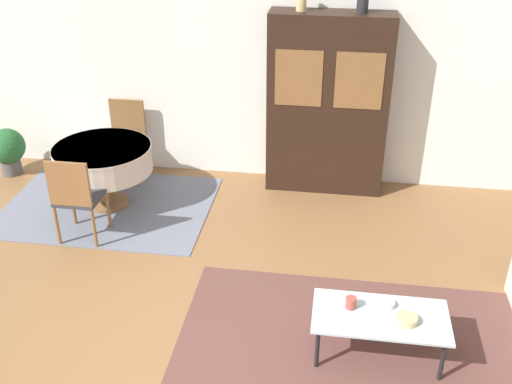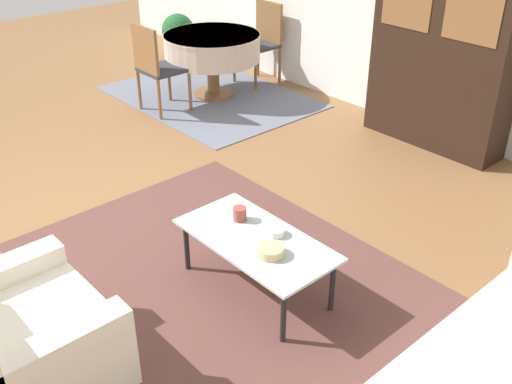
{
  "view_description": "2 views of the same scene",
  "coord_description": "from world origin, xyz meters",
  "px_view_note": "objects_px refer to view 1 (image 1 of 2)",
  "views": [
    {
      "loc": [
        0.88,
        -3.26,
        3.55
      ],
      "look_at": [
        0.2,
        1.4,
        0.95
      ],
      "focal_mm": 42.0,
      "sensor_mm": 36.0,
      "label": 1
    },
    {
      "loc": [
        3.69,
        -1.6,
        2.56
      ],
      "look_at": [
        1.33,
        0.51,
        0.75
      ],
      "focal_mm": 42.0,
      "sensor_mm": 36.0,
      "label": 2
    }
  ],
  "objects_px": {
    "vase_short": "(363,3)",
    "potted_plant": "(8,149)",
    "dining_chair_far": "(126,135)",
    "coffee_table": "(380,319)",
    "cup": "(351,303)",
    "bowl": "(407,320)",
    "dining_table": "(103,159)",
    "display_cabinet": "(327,105)",
    "bowl_small": "(387,304)",
    "dining_chair_near": "(76,194)"
  },
  "relations": [
    {
      "from": "bowl",
      "to": "bowl_small",
      "type": "xyz_separation_m",
      "value": [
        -0.14,
        0.17,
        -0.01
      ]
    },
    {
      "from": "display_cabinet",
      "to": "cup",
      "type": "distance_m",
      "value": 2.89
    },
    {
      "from": "dining_chair_far",
      "to": "coffee_table",
      "type": "bearing_deg",
      "value": 137.26
    },
    {
      "from": "bowl_small",
      "to": "potted_plant",
      "type": "height_order",
      "value": "potted_plant"
    },
    {
      "from": "coffee_table",
      "to": "bowl_small",
      "type": "bearing_deg",
      "value": 65.84
    },
    {
      "from": "dining_chair_near",
      "to": "cup",
      "type": "distance_m",
      "value": 3.07
    },
    {
      "from": "dining_table",
      "to": "bowl",
      "type": "relative_size",
      "value": 6.66
    },
    {
      "from": "bowl_small",
      "to": "bowl",
      "type": "bearing_deg",
      "value": -51.27
    },
    {
      "from": "bowl_small",
      "to": "potted_plant",
      "type": "distance_m",
      "value": 5.27
    },
    {
      "from": "coffee_table",
      "to": "dining_chair_far",
      "type": "distance_m",
      "value": 4.17
    },
    {
      "from": "bowl",
      "to": "dining_chair_far",
      "type": "bearing_deg",
      "value": 138.47
    },
    {
      "from": "dining_table",
      "to": "dining_chair_far",
      "type": "bearing_deg",
      "value": 90.0
    },
    {
      "from": "display_cabinet",
      "to": "cup",
      "type": "height_order",
      "value": "display_cabinet"
    },
    {
      "from": "dining_chair_far",
      "to": "potted_plant",
      "type": "bearing_deg",
      "value": 7.49
    },
    {
      "from": "dining_chair_far",
      "to": "vase_short",
      "type": "distance_m",
      "value": 3.26
    },
    {
      "from": "cup",
      "to": "potted_plant",
      "type": "xyz_separation_m",
      "value": [
        -4.35,
        2.56,
        -0.1
      ]
    },
    {
      "from": "display_cabinet",
      "to": "dining_chair_near",
      "type": "relative_size",
      "value": 2.2
    },
    {
      "from": "bowl",
      "to": "coffee_table",
      "type": "bearing_deg",
      "value": 164.28
    },
    {
      "from": "dining_chair_near",
      "to": "cup",
      "type": "relative_size",
      "value": 10.26
    },
    {
      "from": "vase_short",
      "to": "potted_plant",
      "type": "xyz_separation_m",
      "value": [
        -4.31,
        -0.24,
        -1.88
      ]
    },
    {
      "from": "vase_short",
      "to": "potted_plant",
      "type": "distance_m",
      "value": 4.71
    },
    {
      "from": "dining_chair_far",
      "to": "cup",
      "type": "height_order",
      "value": "dining_chair_far"
    },
    {
      "from": "coffee_table",
      "to": "potted_plant",
      "type": "relative_size",
      "value": 1.76
    },
    {
      "from": "cup",
      "to": "bowl",
      "type": "xyz_separation_m",
      "value": [
        0.43,
        -0.12,
        -0.02
      ]
    },
    {
      "from": "dining_chair_near",
      "to": "bowl",
      "type": "xyz_separation_m",
      "value": [
        3.26,
        -1.33,
        -0.12
      ]
    },
    {
      "from": "coffee_table",
      "to": "dining_chair_far",
      "type": "xyz_separation_m",
      "value": [
        -3.06,
        2.83,
        0.19
      ]
    },
    {
      "from": "dining_table",
      "to": "vase_short",
      "type": "xyz_separation_m",
      "value": [
        2.79,
        0.82,
        1.65
      ]
    },
    {
      "from": "dining_table",
      "to": "cup",
      "type": "distance_m",
      "value": 3.45
    },
    {
      "from": "bowl_small",
      "to": "vase_short",
      "type": "relative_size",
      "value": 0.57
    },
    {
      "from": "coffee_table",
      "to": "dining_table",
      "type": "bearing_deg",
      "value": 146.19
    },
    {
      "from": "dining_chair_far",
      "to": "cup",
      "type": "bearing_deg",
      "value": 135.62
    },
    {
      "from": "dining_chair_far",
      "to": "bowl",
      "type": "bearing_deg",
      "value": 138.47
    },
    {
      "from": "coffee_table",
      "to": "dining_chair_far",
      "type": "relative_size",
      "value": 1.11
    },
    {
      "from": "potted_plant",
      "to": "display_cabinet",
      "type": "bearing_deg",
      "value": 3.42
    },
    {
      "from": "potted_plant",
      "to": "vase_short",
      "type": "bearing_deg",
      "value": 3.19
    },
    {
      "from": "bowl",
      "to": "potted_plant",
      "type": "distance_m",
      "value": 5.48
    },
    {
      "from": "cup",
      "to": "bowl",
      "type": "relative_size",
      "value": 0.56
    },
    {
      "from": "display_cabinet",
      "to": "cup",
      "type": "relative_size",
      "value": 22.6
    },
    {
      "from": "display_cabinet",
      "to": "vase_short",
      "type": "bearing_deg",
      "value": 0.17
    },
    {
      "from": "dining_table",
      "to": "vase_short",
      "type": "height_order",
      "value": "vase_short"
    },
    {
      "from": "dining_chair_far",
      "to": "cup",
      "type": "relative_size",
      "value": 10.26
    },
    {
      "from": "dining_chair_near",
      "to": "dining_chair_far",
      "type": "distance_m",
      "value": 1.56
    },
    {
      "from": "coffee_table",
      "to": "cup",
      "type": "bearing_deg",
      "value": 164.55
    },
    {
      "from": "dining_table",
      "to": "vase_short",
      "type": "bearing_deg",
      "value": 16.34
    },
    {
      "from": "dining_chair_near",
      "to": "bowl",
      "type": "height_order",
      "value": "dining_chair_near"
    },
    {
      "from": "dining_chair_near",
      "to": "bowl",
      "type": "relative_size",
      "value": 5.79
    },
    {
      "from": "dining_chair_near",
      "to": "display_cabinet",
      "type": "bearing_deg",
      "value": 32.7
    },
    {
      "from": "dining_chair_near",
      "to": "bowl_small",
      "type": "distance_m",
      "value": 3.32
    },
    {
      "from": "dining_chair_near",
      "to": "potted_plant",
      "type": "bearing_deg",
      "value": 138.31
    },
    {
      "from": "dining_table",
      "to": "bowl",
      "type": "distance_m",
      "value": 3.88
    }
  ]
}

